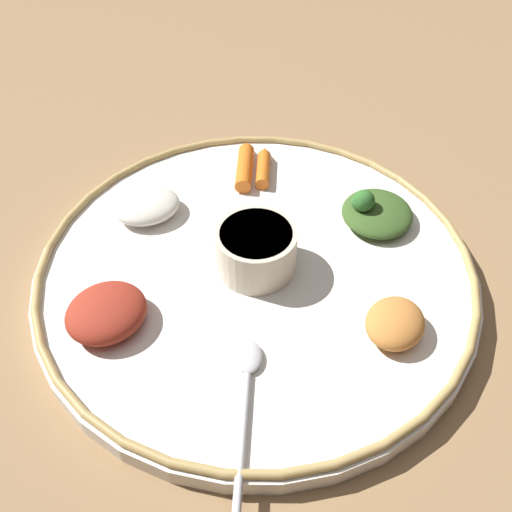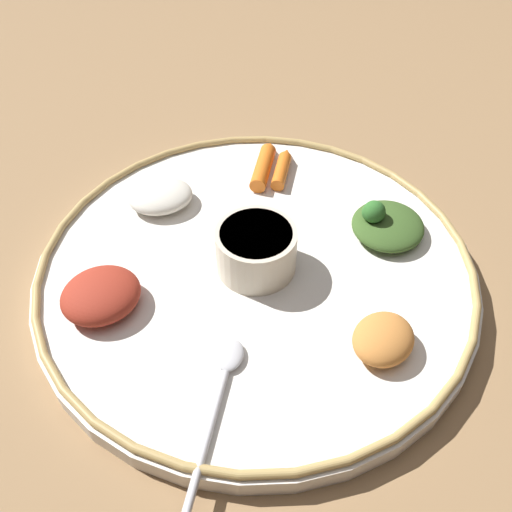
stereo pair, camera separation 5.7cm
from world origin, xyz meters
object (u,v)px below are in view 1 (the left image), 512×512
at_px(spoon, 246,396).
at_px(carrot_outer, 245,165).
at_px(center_bowl, 256,249).
at_px(greens_pile, 376,212).
at_px(carrot_near_spoon, 264,166).

bearing_deg(spoon, carrot_outer, -26.64).
height_order(center_bowl, spoon, center_bowl).
bearing_deg(carrot_outer, greens_pile, -149.32).
xyz_separation_m(spoon, greens_pile, (0.13, -0.22, 0.01)).
bearing_deg(spoon, center_bowl, -30.78).
height_order(spoon, greens_pile, greens_pile).
relative_size(greens_pile, carrot_outer, 1.30).
height_order(center_bowl, carrot_outer, center_bowl).
height_order(spoon, carrot_near_spoon, carrot_near_spoon).
bearing_deg(center_bowl, carrot_near_spoon, -30.78).
distance_m(spoon, carrot_outer, 0.31).
bearing_deg(center_bowl, carrot_outer, -22.64).
relative_size(center_bowl, carrot_outer, 0.96).
relative_size(greens_pile, carrot_near_spoon, 1.58).
xyz_separation_m(spoon, carrot_outer, (0.27, -0.14, 0.01)).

